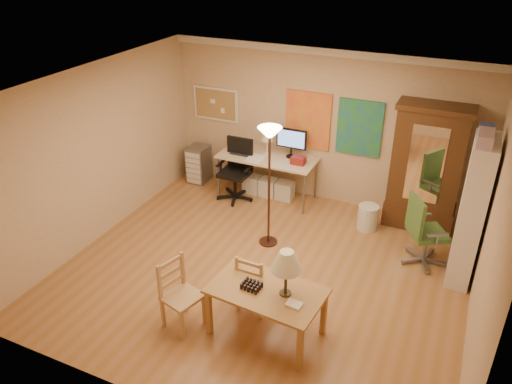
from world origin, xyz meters
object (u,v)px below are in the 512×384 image
at_px(computer_desk, 270,172).
at_px(dining_table, 273,282).
at_px(bookshelf, 471,212).
at_px(office_chair_black, 236,183).
at_px(office_chair_green, 423,246).
at_px(armoire, 425,176).

bearing_deg(computer_desk, dining_table, -66.31).
relative_size(dining_table, bookshelf, 0.68).
bearing_deg(bookshelf, computer_desk, 162.47).
xyz_separation_m(dining_table, bookshelf, (1.94, 2.19, 0.24)).
distance_m(dining_table, computer_desk, 3.57).
bearing_deg(office_chair_black, dining_table, -56.38).
bearing_deg(office_chair_green, dining_table, -121.86).
bearing_deg(dining_table, office_chair_black, 123.62).
height_order(dining_table, office_chair_black, dining_table).
relative_size(computer_desk, office_chair_black, 1.58).
xyz_separation_m(computer_desk, bookshelf, (3.37, -1.06, 0.54)).
bearing_deg(office_chair_green, armoire, 101.19).
bearing_deg(armoire, dining_table, -109.88).
height_order(computer_desk, office_chair_black, computer_desk).
bearing_deg(bookshelf, dining_table, -131.57).
bearing_deg(office_chair_black, office_chair_green, -11.19).
bearing_deg(bookshelf, office_chair_black, 169.07).
height_order(office_chair_green, armoire, armoire).
bearing_deg(dining_table, armoire, 70.12).
bearing_deg(office_chair_green, office_chair_black, 168.81).
distance_m(office_chair_green, armoire, 1.24).
relative_size(office_chair_black, office_chair_green, 1.02).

